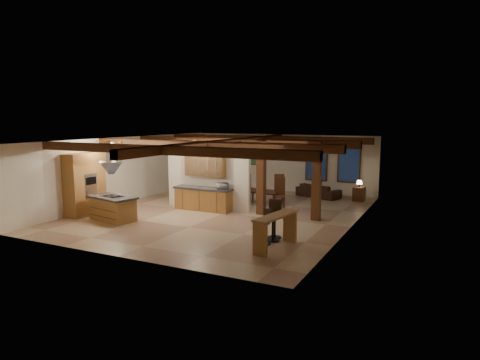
% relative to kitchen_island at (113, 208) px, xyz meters
% --- Properties ---
extents(ground, '(12.00, 12.00, 0.00)m').
position_rel_kitchen_island_xyz_m(ground, '(3.05, 2.87, -0.46)').
color(ground, tan).
rests_on(ground, ground).
extents(room_walls, '(12.00, 12.00, 12.00)m').
position_rel_kitchen_island_xyz_m(room_walls, '(3.05, 2.87, 1.32)').
color(room_walls, silver).
rests_on(room_walls, ground).
extents(ceiling_beams, '(10.00, 12.00, 0.28)m').
position_rel_kitchen_island_xyz_m(ceiling_beams, '(3.05, 2.87, 2.30)').
color(ceiling_beams, '#432610').
rests_on(ceiling_beams, room_walls).
extents(timber_posts, '(2.50, 0.30, 2.90)m').
position_rel_kitchen_island_xyz_m(timber_posts, '(5.55, 3.37, 1.30)').
color(timber_posts, '#432610').
rests_on(timber_posts, ground).
extents(partition_wall, '(3.80, 0.18, 2.20)m').
position_rel_kitchen_island_xyz_m(partition_wall, '(2.05, 3.37, 0.64)').
color(partition_wall, silver).
rests_on(partition_wall, ground).
extents(pantry_cabinet, '(0.67, 1.60, 2.40)m').
position_rel_kitchen_island_xyz_m(pantry_cabinet, '(-1.62, 0.27, 0.74)').
color(pantry_cabinet, olive).
rests_on(pantry_cabinet, ground).
extents(back_counter, '(2.50, 0.66, 0.94)m').
position_rel_kitchen_island_xyz_m(back_counter, '(2.05, 2.98, 0.02)').
color(back_counter, olive).
rests_on(back_counter, ground).
extents(upper_display_cabinet, '(1.80, 0.36, 0.95)m').
position_rel_kitchen_island_xyz_m(upper_display_cabinet, '(2.05, 3.18, 1.39)').
color(upper_display_cabinet, olive).
rests_on(upper_display_cabinet, partition_wall).
extents(range_hood, '(1.10, 1.10, 1.40)m').
position_rel_kitchen_island_xyz_m(range_hood, '(0.00, -0.00, 1.32)').
color(range_hood, silver).
rests_on(range_hood, room_walls).
extents(back_windows, '(2.70, 0.07, 1.70)m').
position_rel_kitchen_island_xyz_m(back_windows, '(5.85, 8.80, 1.04)').
color(back_windows, '#432610').
rests_on(back_windows, room_walls).
extents(framed_art, '(0.65, 0.05, 0.85)m').
position_rel_kitchen_island_xyz_m(framed_art, '(1.55, 8.81, 1.24)').
color(framed_art, '#432610').
rests_on(framed_art, room_walls).
extents(recessed_cans, '(3.16, 2.46, 0.03)m').
position_rel_kitchen_island_xyz_m(recessed_cans, '(0.52, 0.94, 2.41)').
color(recessed_cans, silver).
rests_on(recessed_cans, room_walls).
extents(kitchen_island, '(2.00, 1.34, 0.92)m').
position_rel_kitchen_island_xyz_m(kitchen_island, '(0.00, 0.00, 0.00)').
color(kitchen_island, olive).
rests_on(kitchen_island, ground).
extents(dining_table, '(1.76, 1.12, 0.58)m').
position_rel_kitchen_island_xyz_m(dining_table, '(3.71, 5.22, -0.17)').
color(dining_table, '#381B0E').
rests_on(dining_table, ground).
extents(sofa, '(2.27, 1.53, 0.62)m').
position_rel_kitchen_island_xyz_m(sofa, '(5.44, 7.90, -0.15)').
color(sofa, black).
rests_on(sofa, ground).
extents(microwave, '(0.49, 0.38, 0.24)m').
position_rel_kitchen_island_xyz_m(microwave, '(2.95, 2.98, 0.60)').
color(microwave, '#B7B8BC').
rests_on(microwave, back_counter).
extents(bar_counter, '(0.75, 1.94, 0.99)m').
position_rel_kitchen_island_xyz_m(bar_counter, '(6.61, -0.55, 0.21)').
color(bar_counter, olive).
rests_on(bar_counter, ground).
extents(side_table, '(0.51, 0.51, 0.62)m').
position_rel_kitchen_island_xyz_m(side_table, '(7.35, 7.82, -0.15)').
color(side_table, '#432610').
rests_on(side_table, ground).
extents(table_lamp, '(0.27, 0.27, 0.32)m').
position_rel_kitchen_island_xyz_m(table_lamp, '(7.35, 7.82, 0.39)').
color(table_lamp, black).
rests_on(table_lamp, side_table).
extents(bar_stool_a, '(0.44, 0.44, 1.25)m').
position_rel_kitchen_island_xyz_m(bar_stool_a, '(6.24, 0.18, 0.17)').
color(bar_stool_a, black).
rests_on(bar_stool_a, ground).
extents(bar_stool_b, '(0.37, 0.39, 1.04)m').
position_rel_kitchen_island_xyz_m(bar_stool_b, '(6.16, -0.24, 0.07)').
color(bar_stool_b, black).
rests_on(bar_stool_b, ground).
extents(bar_stool_c, '(0.43, 0.45, 1.21)m').
position_rel_kitchen_island_xyz_m(bar_stool_c, '(6.17, 0.50, 0.16)').
color(bar_stool_c, black).
rests_on(bar_stool_c, ground).
extents(dining_chairs, '(2.51, 2.51, 1.26)m').
position_rel_kitchen_island_xyz_m(dining_chairs, '(3.71, 5.22, 0.18)').
color(dining_chairs, '#432610').
rests_on(dining_chairs, ground).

